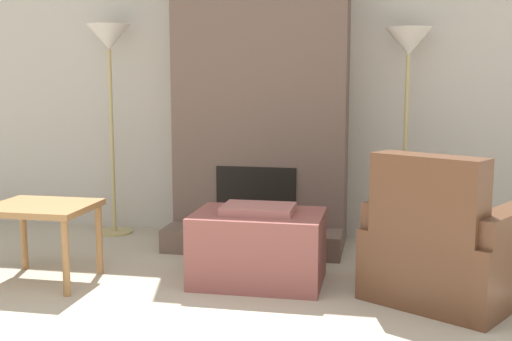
{
  "coord_description": "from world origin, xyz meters",
  "views": [
    {
      "loc": [
        0.95,
        -2.04,
        1.3
      ],
      "look_at": [
        0.0,
        2.74,
        0.6
      ],
      "focal_mm": 45.0,
      "sensor_mm": 36.0,
      "label": 1
    }
  ],
  "objects_px": {
    "floor_lamp_right": "(408,59)",
    "floor_lamp_left": "(109,54)",
    "side_table": "(42,215)",
    "ottoman": "(258,246)",
    "armchair": "(445,253)"
  },
  "relations": [
    {
      "from": "ottoman",
      "to": "side_table",
      "type": "xyz_separation_m",
      "value": [
        -1.36,
        -0.25,
        0.2
      ]
    },
    {
      "from": "armchair",
      "to": "floor_lamp_left",
      "type": "xyz_separation_m",
      "value": [
        -2.6,
        1.19,
        1.22
      ]
    },
    {
      "from": "floor_lamp_right",
      "to": "floor_lamp_left",
      "type": "bearing_deg",
      "value": 180.0
    },
    {
      "from": "floor_lamp_right",
      "to": "side_table",
      "type": "bearing_deg",
      "value": -149.84
    },
    {
      "from": "ottoman",
      "to": "floor_lamp_left",
      "type": "bearing_deg",
      "value": 143.49
    },
    {
      "from": "ottoman",
      "to": "floor_lamp_right",
      "type": "relative_size",
      "value": 0.49
    },
    {
      "from": "armchair",
      "to": "floor_lamp_right",
      "type": "xyz_separation_m",
      "value": [
        -0.21,
        1.19,
        1.17
      ]
    },
    {
      "from": "ottoman",
      "to": "armchair",
      "type": "xyz_separation_m",
      "value": [
        1.14,
        -0.11,
        0.05
      ]
    },
    {
      "from": "armchair",
      "to": "floor_lamp_left",
      "type": "relative_size",
      "value": 0.64
    },
    {
      "from": "floor_lamp_left",
      "to": "floor_lamp_right",
      "type": "distance_m",
      "value": 2.39
    },
    {
      "from": "side_table",
      "to": "ottoman",
      "type": "bearing_deg",
      "value": 10.57
    },
    {
      "from": "floor_lamp_left",
      "to": "floor_lamp_right",
      "type": "height_order",
      "value": "floor_lamp_left"
    },
    {
      "from": "ottoman",
      "to": "floor_lamp_right",
      "type": "bearing_deg",
      "value": 49.14
    },
    {
      "from": "armchair",
      "to": "floor_lamp_left",
      "type": "bearing_deg",
      "value": 6.26
    },
    {
      "from": "ottoman",
      "to": "armchair",
      "type": "distance_m",
      "value": 1.15
    }
  ]
}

